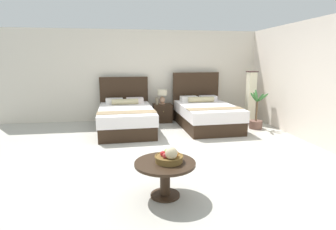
# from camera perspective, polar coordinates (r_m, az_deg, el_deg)

# --- Properties ---
(ground_plane) EXTENTS (9.41, 9.57, 0.02)m
(ground_plane) POSITION_cam_1_polar(r_m,az_deg,el_deg) (5.36, 2.60, -7.57)
(ground_plane) COLOR #BAB5AA
(wall_back) EXTENTS (9.41, 0.12, 2.60)m
(wall_back) POSITION_cam_1_polar(r_m,az_deg,el_deg) (8.02, -1.53, 8.37)
(wall_back) COLOR silver
(wall_back) RESTS_ON ground
(wall_side_right) EXTENTS (0.12, 5.17, 2.60)m
(wall_side_right) POSITION_cam_1_polar(r_m,az_deg,el_deg) (6.65, 27.51, 6.43)
(wall_side_right) COLOR silver
(wall_side_right) RESTS_ON ground
(bed_near_window) EXTENTS (1.42, 2.24, 1.28)m
(bed_near_window) POSITION_cam_1_polar(r_m,az_deg,el_deg) (6.88, -8.92, -0.48)
(bed_near_window) COLOR #302014
(bed_near_window) RESTS_ON ground
(bed_near_corner) EXTENTS (1.44, 2.14, 1.40)m
(bed_near_corner) POSITION_cam_1_polar(r_m,az_deg,el_deg) (7.18, 8.03, 0.18)
(bed_near_corner) COLOR #302014
(bed_near_corner) RESTS_ON ground
(nightstand) EXTENTS (0.53, 0.45, 0.52)m
(nightstand) POSITION_cam_1_polar(r_m,az_deg,el_deg) (7.69, -1.20, 0.43)
(nightstand) COLOR #302014
(nightstand) RESTS_ON ground
(table_lamp) EXTENTS (0.27, 0.27, 0.40)m
(table_lamp) POSITION_cam_1_polar(r_m,az_deg,el_deg) (7.62, -1.24, 4.27)
(table_lamp) COLOR tan
(table_lamp) RESTS_ON nightstand
(vase) EXTENTS (0.09, 0.09, 0.19)m
(vase) POSITION_cam_1_polar(r_m,az_deg,el_deg) (7.57, -2.37, 2.99)
(vase) COLOR gray
(vase) RESTS_ON nightstand
(coffee_table) EXTENTS (0.79, 0.79, 0.47)m
(coffee_table) POSITION_cam_1_polar(r_m,az_deg,el_deg) (3.52, -0.63, -11.79)
(coffee_table) COLOR #302014
(coffee_table) RESTS_ON ground
(fruit_bowl) EXTENTS (0.37, 0.37, 0.22)m
(fruit_bowl) POSITION_cam_1_polar(r_m,az_deg,el_deg) (3.44, 0.33, -8.86)
(fruit_bowl) COLOR brown
(fruit_bowl) RESTS_ON coffee_table
(loose_apple) EXTENTS (0.07, 0.07, 0.07)m
(loose_apple) POSITION_cam_1_polar(r_m,az_deg,el_deg) (3.76, -0.13, -7.68)
(loose_apple) COLOR #BB3F30
(loose_apple) RESTS_ON coffee_table
(floor_lamp_corner) EXTENTS (0.25, 0.25, 1.45)m
(floor_lamp_corner) POSITION_cam_1_polar(r_m,az_deg,el_deg) (7.82, 17.17, 3.56)
(floor_lamp_corner) COLOR #361C1D
(floor_lamp_corner) RESTS_ON ground
(potted_palm) EXTENTS (0.54, 0.47, 1.02)m
(potted_palm) POSITION_cam_1_polar(r_m,az_deg,el_deg) (7.30, 18.24, -0.73)
(potted_palm) COLOR brown
(potted_palm) RESTS_ON ground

